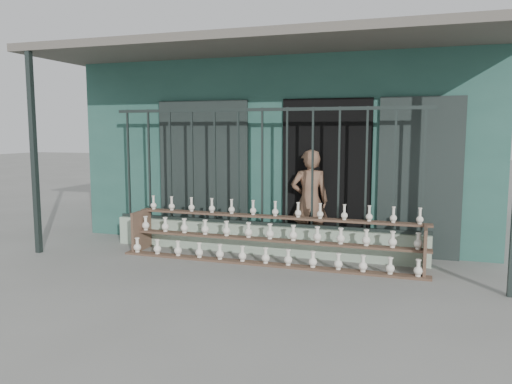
% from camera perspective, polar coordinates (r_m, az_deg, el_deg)
% --- Properties ---
extents(ground, '(60.00, 60.00, 0.00)m').
position_cam_1_polar(ground, '(6.67, -2.73, -9.57)').
color(ground, slate).
extents(workshop_building, '(7.40, 6.60, 3.21)m').
position_cam_1_polar(workshop_building, '(10.45, 5.61, 5.45)').
color(workshop_building, '#275248').
rests_on(workshop_building, ground).
extents(parapet_wall, '(5.00, 0.20, 0.45)m').
position_cam_1_polar(parapet_wall, '(7.80, 0.69, -5.40)').
color(parapet_wall, '#9EB69C').
rests_on(parapet_wall, ground).
extents(security_fence, '(5.00, 0.04, 1.80)m').
position_cam_1_polar(security_fence, '(7.64, 0.71, 2.86)').
color(security_fence, '#283330').
rests_on(security_fence, parapet_wall).
extents(shelf_rack, '(4.50, 0.68, 0.85)m').
position_cam_1_polar(shelf_rack, '(7.31, 1.60, -5.15)').
color(shelf_rack, brown).
rests_on(shelf_rack, ground).
extents(elderly_woman, '(0.67, 0.54, 1.62)m').
position_cam_1_polar(elderly_woman, '(7.85, 6.14, -1.04)').
color(elderly_woman, brown).
rests_on(elderly_woman, ground).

